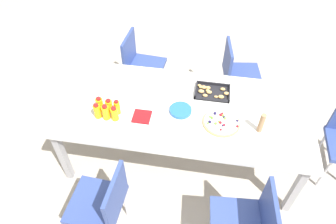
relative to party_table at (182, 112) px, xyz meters
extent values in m
plane|color=#B2A899|center=(0.00, 0.00, -0.67)|extent=(12.00, 12.00, 0.00)
cube|color=silver|center=(0.00, 0.00, 0.04)|extent=(2.22, 0.99, 0.04)
cube|color=#99999E|center=(-1.03, -0.42, -0.33)|extent=(0.06, 0.06, 0.69)
cube|color=#99999E|center=(1.03, -0.42, -0.33)|extent=(0.06, 0.06, 0.69)
cube|color=#99999E|center=(-1.03, 0.42, -0.33)|extent=(0.06, 0.06, 0.69)
cube|color=#99999E|center=(1.03, 0.42, -0.33)|extent=(0.06, 0.06, 0.69)
cylinder|color=silver|center=(1.36, -0.12, -0.47)|extent=(0.02, 0.02, 0.41)
cylinder|color=silver|center=(1.37, 0.20, -0.47)|extent=(0.02, 0.02, 0.41)
cube|color=#33478C|center=(0.56, 0.87, -0.22)|extent=(0.45, 0.45, 0.04)
cube|color=#33478C|center=(0.38, 0.85, -0.03)|extent=(0.08, 0.38, 0.38)
cylinder|color=silver|center=(0.70, 1.05, -0.47)|extent=(0.02, 0.02, 0.41)
cylinder|color=silver|center=(0.75, 0.74, -0.47)|extent=(0.02, 0.02, 0.41)
cylinder|color=silver|center=(0.38, 1.01, -0.47)|extent=(0.02, 0.02, 0.41)
cylinder|color=silver|center=(0.43, 0.69, -0.47)|extent=(0.02, 0.02, 0.41)
cube|color=#33478C|center=(-0.54, -0.86, -0.22)|extent=(0.42, 0.42, 0.04)
cube|color=#33478C|center=(-0.36, -0.87, -0.03)|extent=(0.05, 0.38, 0.38)
cylinder|color=silver|center=(-0.70, -0.69, -0.47)|extent=(0.02, 0.02, 0.41)
cylinder|color=silver|center=(-0.38, -0.71, -0.47)|extent=(0.02, 0.02, 0.41)
cube|color=#33478C|center=(-0.52, 0.83, -0.22)|extent=(0.43, 0.43, 0.04)
cube|color=#33478C|center=(-0.71, 0.85, -0.03)|extent=(0.06, 0.38, 0.38)
cylinder|color=silver|center=(-0.35, 0.98, -0.47)|extent=(0.02, 0.02, 0.41)
cylinder|color=silver|center=(-0.37, 0.66, -0.47)|extent=(0.02, 0.02, 0.41)
cylinder|color=silver|center=(-0.67, 1.01, -0.47)|extent=(0.02, 0.02, 0.41)
cylinder|color=silver|center=(-0.69, 0.69, -0.47)|extent=(0.02, 0.02, 0.41)
cube|color=#33478C|center=(0.54, -0.84, -0.22)|extent=(0.43, 0.43, 0.04)
cube|color=#33478C|center=(0.72, -0.83, -0.03)|extent=(0.06, 0.38, 0.38)
cylinder|color=silver|center=(0.36, -0.70, -0.47)|extent=(0.02, 0.02, 0.41)
cylinder|color=silver|center=(0.68, -0.67, -0.47)|extent=(0.02, 0.02, 0.41)
cylinder|color=#F9AC14|center=(-0.69, -0.22, 0.12)|extent=(0.06, 0.06, 0.13)
cylinder|color=red|center=(-0.69, -0.22, 0.19)|extent=(0.04, 0.04, 0.02)
cylinder|color=#F9AC14|center=(-0.61, -0.23, 0.12)|extent=(0.06, 0.06, 0.13)
cylinder|color=red|center=(-0.61, -0.23, 0.19)|extent=(0.04, 0.04, 0.02)
cylinder|color=#FAAD14|center=(-0.54, -0.22, 0.12)|extent=(0.06, 0.06, 0.12)
cylinder|color=red|center=(-0.54, -0.22, 0.18)|extent=(0.04, 0.04, 0.02)
cylinder|color=#F9AC14|center=(-0.69, -0.15, 0.12)|extent=(0.06, 0.06, 0.13)
cylinder|color=red|center=(-0.69, -0.15, 0.20)|extent=(0.04, 0.04, 0.02)
cylinder|color=#F9AC14|center=(-0.61, -0.14, 0.11)|extent=(0.06, 0.06, 0.12)
cylinder|color=red|center=(-0.61, -0.14, 0.18)|extent=(0.04, 0.04, 0.02)
cylinder|color=#FAAB14|center=(-0.54, -0.15, 0.12)|extent=(0.05, 0.05, 0.13)
cylinder|color=red|center=(-0.54, -0.15, 0.19)|extent=(0.03, 0.03, 0.02)
cylinder|color=tan|center=(0.35, -0.13, 0.07)|extent=(0.31, 0.31, 0.02)
cylinder|color=white|center=(0.35, -0.13, 0.08)|extent=(0.29, 0.29, 0.01)
sphere|color=#66B238|center=(0.25, -0.10, 0.09)|extent=(0.02, 0.02, 0.02)
sphere|color=#66B238|center=(0.37, -0.10, 0.09)|extent=(0.02, 0.02, 0.02)
sphere|color=red|center=(0.48, -0.17, 0.09)|extent=(0.02, 0.02, 0.02)
sphere|color=#1E1947|center=(0.25, -0.16, 0.09)|extent=(0.03, 0.03, 0.03)
sphere|color=red|center=(0.34, -0.15, 0.09)|extent=(0.02, 0.02, 0.02)
sphere|color=red|center=(0.35, -0.04, 0.09)|extent=(0.02, 0.02, 0.02)
sphere|color=red|center=(0.37, -0.17, 0.09)|extent=(0.02, 0.02, 0.02)
sphere|color=#1E1947|center=(0.37, -0.08, 0.09)|extent=(0.02, 0.02, 0.02)
sphere|color=red|center=(0.34, -0.22, 0.09)|extent=(0.02, 0.02, 0.02)
sphere|color=#1E1947|center=(0.29, -0.05, 0.09)|extent=(0.03, 0.03, 0.03)
sphere|color=#1E1947|center=(0.36, -0.18, 0.09)|extent=(0.02, 0.02, 0.02)
sphere|color=#66B238|center=(0.30, -0.17, 0.09)|extent=(0.02, 0.02, 0.02)
sphere|color=#66B238|center=(0.33, -0.14, 0.09)|extent=(0.02, 0.02, 0.02)
sphere|color=red|center=(0.34, -0.06, 0.09)|extent=(0.03, 0.03, 0.03)
sphere|color=#66B238|center=(0.24, -0.17, 0.09)|extent=(0.02, 0.02, 0.02)
sphere|color=#66B238|center=(0.36, -0.06, 0.09)|extent=(0.02, 0.02, 0.02)
sphere|color=#1E1947|center=(0.48, -0.10, 0.09)|extent=(0.02, 0.02, 0.02)
sphere|color=#66B238|center=(0.27, -0.11, 0.09)|extent=(0.02, 0.02, 0.02)
cube|color=black|center=(0.25, 0.23, 0.06)|extent=(0.31, 0.22, 0.01)
cube|color=black|center=(0.25, 0.12, 0.07)|extent=(0.31, 0.01, 0.03)
cube|color=black|center=(0.25, 0.33, 0.07)|extent=(0.31, 0.01, 0.03)
cube|color=black|center=(0.10, 0.23, 0.07)|extent=(0.01, 0.22, 0.03)
cube|color=black|center=(0.40, 0.23, 0.07)|extent=(0.01, 0.22, 0.03)
ellipsoid|color=tan|center=(0.34, 0.27, 0.08)|extent=(0.05, 0.03, 0.03)
ellipsoid|color=tan|center=(0.33, 0.17, 0.08)|extent=(0.05, 0.04, 0.03)
ellipsoid|color=tan|center=(0.12, 0.29, 0.07)|extent=(0.03, 0.02, 0.02)
ellipsoid|color=tan|center=(0.33, 0.16, 0.07)|extent=(0.03, 0.02, 0.02)
ellipsoid|color=tan|center=(0.21, 0.23, 0.08)|extent=(0.04, 0.03, 0.02)
ellipsoid|color=tan|center=(0.22, 0.21, 0.08)|extent=(0.05, 0.04, 0.03)
ellipsoid|color=tan|center=(0.38, 0.22, 0.08)|extent=(0.05, 0.04, 0.03)
ellipsoid|color=tan|center=(0.16, 0.27, 0.08)|extent=(0.05, 0.04, 0.03)
ellipsoid|color=tan|center=(0.28, 0.16, 0.08)|extent=(0.04, 0.03, 0.02)
ellipsoid|color=tan|center=(0.19, 0.16, 0.08)|extent=(0.05, 0.03, 0.03)
ellipsoid|color=tan|center=(0.15, 0.21, 0.08)|extent=(0.05, 0.04, 0.03)
ellipsoid|color=tan|center=(0.20, 0.27, 0.08)|extent=(0.05, 0.03, 0.03)
ellipsoid|color=tan|center=(0.14, 0.27, 0.08)|extent=(0.05, 0.03, 0.03)
cylinder|color=blue|center=(-0.01, -0.05, 0.06)|extent=(0.19, 0.19, 0.00)
cylinder|color=blue|center=(-0.01, -0.05, 0.06)|extent=(0.19, 0.19, 0.00)
cylinder|color=blue|center=(-0.01, -0.05, 0.07)|extent=(0.19, 0.19, 0.00)
cylinder|color=blue|center=(-0.01, -0.05, 0.07)|extent=(0.19, 0.19, 0.00)
cylinder|color=blue|center=(-0.01, -0.05, 0.08)|extent=(0.19, 0.19, 0.00)
cylinder|color=blue|center=(-0.01, -0.05, 0.08)|extent=(0.19, 0.19, 0.00)
cube|color=red|center=(-0.32, -0.17, 0.06)|extent=(0.15, 0.15, 0.02)
cylinder|color=#9E7A56|center=(0.65, -0.16, 0.15)|extent=(0.04, 0.04, 0.19)
camera|label=1|loc=(0.19, -1.86, 2.00)|focal=32.96mm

